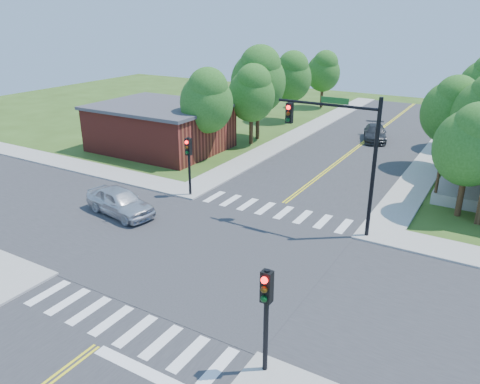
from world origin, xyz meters
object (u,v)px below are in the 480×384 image
Objects in this scene: signal_mast_ne at (342,142)px; signal_pole_se at (266,303)px; car_silver at (120,202)px; car_dgrey at (375,133)px; signal_pole_nw at (189,156)px.

signal_pole_se is at bearing -81.44° from signal_mast_ne.
signal_mast_ne is at bearing -59.29° from car_silver.
signal_mast_ne is 20.04m from car_dgrey.
car_dgrey is (-4.99, 30.53, -1.99)m from signal_pole_se.
car_silver is 0.98× the size of car_dgrey.
car_silver is at bearing 151.92° from signal_pole_se.
signal_pole_se reaches higher than car_silver.
signal_pole_se is 14.77m from car_silver.
signal_pole_se is at bearing -45.00° from signal_pole_nw.
car_silver is (-11.24, -4.32, -4.06)m from signal_mast_ne.
signal_pole_se is at bearing -98.16° from car_dgrey.
signal_pole_se and signal_pole_nw have the same top height.
signal_pole_nw is 5.00m from car_silver.
signal_mast_ne reaches higher than car_silver.
signal_pole_nw is 0.78× the size of car_silver.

